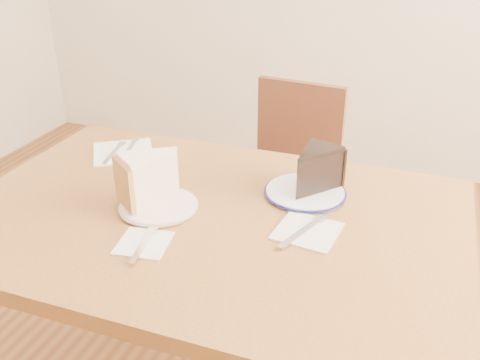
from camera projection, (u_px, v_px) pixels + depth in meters
name	position (u px, v px, depth m)	size (l,w,h in m)	color
table	(208.00, 248.00, 1.32)	(1.20, 0.80, 0.75)	#593618
chair_far	(286.00, 183.00, 2.05)	(0.44, 0.44, 0.82)	#371A10
plate_cream	(159.00, 206.00, 1.29)	(0.18, 0.18, 0.01)	white
plate_navy	(305.00, 192.00, 1.35)	(0.20, 0.20, 0.01)	white
carrot_cake	(153.00, 178.00, 1.29)	(0.10, 0.14, 0.11)	beige
chocolate_cake	(312.00, 173.00, 1.33)	(0.10, 0.14, 0.10)	black
napkin_cream	(144.00, 243.00, 1.15)	(0.11, 0.11, 0.00)	white
napkin_navy	(307.00, 231.00, 1.20)	(0.13, 0.13, 0.00)	white
napkin_spare	(123.00, 152.00, 1.59)	(0.17, 0.17, 0.00)	white
fork_cream	(143.00, 245.00, 1.14)	(0.01, 0.14, 0.00)	silver
knife_navy	(302.00, 232.00, 1.19)	(0.02, 0.17, 0.00)	silver
fork_spare	(131.00, 147.00, 1.61)	(0.01, 0.14, 0.00)	silver
knife_spare	(114.00, 153.00, 1.57)	(0.01, 0.16, 0.00)	silver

